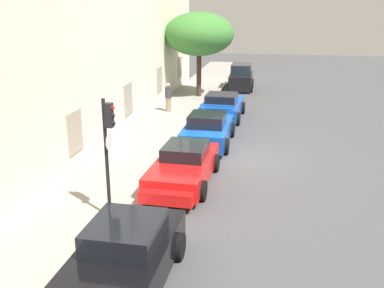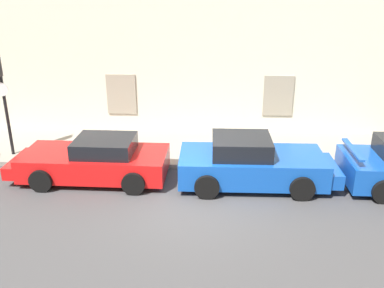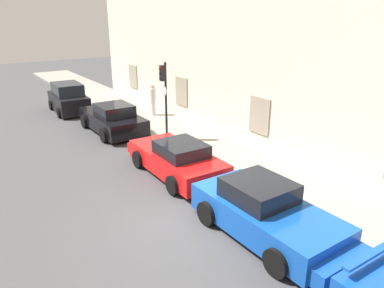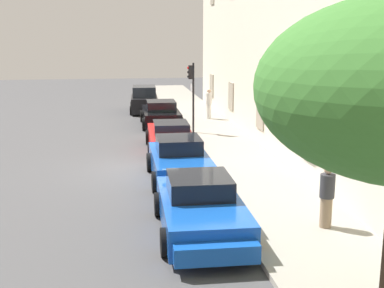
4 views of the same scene
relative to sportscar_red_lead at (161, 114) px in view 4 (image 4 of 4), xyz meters
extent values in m
plane|color=#444447|center=(9.21, -1.47, -0.61)|extent=(80.00, 80.00, 0.00)
cube|color=gray|center=(9.21, 2.29, -0.54)|extent=(60.00, 3.20, 0.14)
cube|color=#9E937F|center=(-5.43, 3.86, 0.99)|extent=(1.10, 0.06, 1.50)
cube|color=#9E937F|center=(0.43, 3.86, 0.99)|extent=(1.10, 0.06, 1.50)
cube|color=#9E937F|center=(6.28, 3.86, 0.99)|extent=(1.10, 0.06, 1.50)
cube|color=#9E937F|center=(12.14, 3.86, 0.99)|extent=(1.10, 0.06, 1.50)
cube|color=black|center=(0.15, 0.00, -0.08)|extent=(4.35, 1.94, 0.74)
cube|color=black|center=(0.47, 0.00, 0.55)|extent=(1.75, 1.54, 0.51)
cube|color=black|center=(-1.76, 0.01, -0.17)|extent=(1.31, 1.76, 0.40)
cylinder|color=black|center=(-1.20, -0.94, -0.28)|extent=(0.67, 0.25, 0.67)
cylinder|color=black|center=(-1.18, 0.96, -0.28)|extent=(0.67, 0.25, 0.67)
cylinder|color=black|center=(1.48, -0.96, -0.28)|extent=(0.67, 0.25, 0.67)
cylinder|color=black|center=(1.50, 0.94, -0.28)|extent=(0.67, 0.25, 0.67)
cube|color=red|center=(6.24, -0.10, -0.10)|extent=(4.27, 1.91, 0.67)
cube|color=black|center=(6.56, -0.11, 0.46)|extent=(1.72, 1.49, 0.44)
cube|color=red|center=(4.38, -0.05, -0.19)|extent=(1.31, 1.69, 0.37)
cylinder|color=black|center=(4.91, -0.97, -0.29)|extent=(0.66, 0.26, 0.65)
cylinder|color=black|center=(4.96, 0.84, -0.29)|extent=(0.66, 0.26, 0.65)
cylinder|color=black|center=(7.53, -1.03, -0.29)|extent=(0.66, 0.26, 0.65)
cylinder|color=black|center=(7.57, 0.77, -0.29)|extent=(0.66, 0.26, 0.65)
cube|color=#144CB2|center=(10.83, -0.24, -0.07)|extent=(4.13, 1.89, 0.75)
cube|color=black|center=(10.52, -0.24, 0.57)|extent=(1.66, 1.51, 0.51)
cube|color=#144CB2|center=(12.64, -0.23, -0.16)|extent=(1.25, 1.73, 0.41)
cylinder|color=black|center=(12.10, 0.70, -0.27)|extent=(0.68, 0.24, 0.68)
cylinder|color=black|center=(12.11, -1.17, -0.27)|extent=(0.68, 0.24, 0.68)
cylinder|color=black|center=(9.54, 0.69, -0.27)|extent=(0.68, 0.24, 0.68)
cylinder|color=black|center=(9.55, -1.18, -0.27)|extent=(0.68, 0.24, 0.68)
cube|color=#144CB2|center=(15.58, -0.28, -0.08)|extent=(4.25, 2.06, 0.74)
cube|color=black|center=(15.26, -0.28, 0.54)|extent=(1.71, 1.61, 0.49)
cube|color=#144CB2|center=(17.43, -0.32, -0.17)|extent=(1.30, 1.84, 0.40)
cube|color=#144CB2|center=(13.64, -0.25, 0.51)|extent=(0.19, 1.68, 0.06)
cylinder|color=black|center=(16.90, 0.68, -0.28)|extent=(0.67, 0.25, 0.67)
cylinder|color=black|center=(16.86, -1.30, -0.28)|extent=(0.67, 0.25, 0.67)
cylinder|color=black|center=(14.29, 0.73, -0.28)|extent=(0.67, 0.25, 0.67)
cylinder|color=black|center=(14.25, -1.25, -0.28)|extent=(0.67, 0.25, 0.67)
cube|color=black|center=(-4.85, -0.63, -0.04)|extent=(3.60, 1.79, 0.94)
cube|color=#1E232B|center=(-4.85, -0.63, 0.76)|extent=(2.18, 1.53, 0.65)
cylinder|color=black|center=(-5.95, -1.40, -0.32)|extent=(0.59, 0.23, 0.58)
cylinder|color=black|center=(-5.87, 0.23, -0.32)|extent=(0.59, 0.23, 0.58)
cylinder|color=black|center=(-3.83, -1.50, -0.32)|extent=(0.59, 0.23, 0.58)
cylinder|color=black|center=(-3.75, 0.13, -0.32)|extent=(0.59, 0.23, 0.58)
cylinder|color=black|center=(3.04, 1.38, 1.24)|extent=(0.10, 0.10, 3.43)
cube|color=black|center=(3.04, 1.24, 2.51)|extent=(0.22, 0.20, 0.66)
sphere|color=red|center=(3.04, 1.13, 2.72)|extent=(0.12, 0.12, 0.12)
sphere|color=black|center=(3.04, 1.13, 2.51)|extent=(0.12, 0.12, 0.12)
sphere|color=black|center=(3.04, 1.13, 2.30)|extent=(0.12, 0.12, 0.12)
cylinder|color=white|center=(3.04, 1.28, 1.76)|extent=(0.44, 0.02, 0.44)
cylinder|color=silver|center=(-0.97, 2.88, -0.05)|extent=(0.34, 0.34, 0.84)
cylinder|color=silver|center=(-0.97, 2.88, 0.69)|extent=(0.43, 0.43, 0.65)
sphere|color=tan|center=(-0.97, 2.88, 1.13)|extent=(0.22, 0.22, 0.22)
cylinder|color=#8C7259|center=(16.03, 2.84, -0.08)|extent=(0.40, 0.40, 0.78)
cylinder|color=#333338|center=(16.03, 2.84, 0.61)|extent=(0.50, 0.50, 0.60)
sphere|color=tan|center=(16.03, 2.84, 1.03)|extent=(0.22, 0.22, 0.22)
camera|label=1|loc=(-7.68, -3.05, 5.31)|focal=41.11mm
camera|label=2|loc=(9.57, -11.34, 4.86)|focal=39.13mm
camera|label=3|loc=(16.55, -6.48, 4.91)|focal=34.09mm
camera|label=4|loc=(27.46, -2.25, 4.30)|focal=47.14mm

